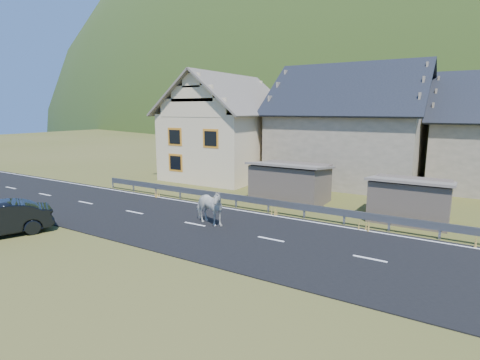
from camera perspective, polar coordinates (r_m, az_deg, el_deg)
The scene contains 11 objects.
ground at distance 15.84m, azimuth 4.74°, elevation -9.12°, with size 160.00×160.00×0.00m, color #404915.
road at distance 15.83m, azimuth 4.74°, elevation -9.05°, with size 60.00×7.00×0.04m, color black.
lane_markings at distance 15.82m, azimuth 4.74°, elevation -8.97°, with size 60.00×6.60×0.01m, color silver.
guardrail at distance 18.90m, azimuth 9.78°, elevation -4.16°, with size 28.10×0.09×0.75m.
shed_left at distance 22.06m, azimuth 7.69°, elevation -0.53°, with size 4.30×3.30×2.40m, color #66594C.
shed_right at distance 19.96m, azimuth 24.45°, elevation -2.89°, with size 3.80×2.90×2.20m, color #66594C.
house_cream at distance 30.33m, azimuth -2.00°, elevation 8.81°, with size 7.80×9.80×8.30m.
house_stone_a at distance 29.37m, azimuth 16.43°, elevation 8.86°, with size 10.80×9.80×8.90m.
mountain at distance 195.03m, azimuth 30.47°, elevation 1.76°, with size 440.00×280.00×260.00m, color #1E380D.
conifer_patch at distance 137.89m, azimuth 4.77°, elevation 10.95°, with size 76.00×50.00×28.00m, color black.
horse at distance 17.54m, azimuth -4.90°, elevation -4.05°, with size 2.05×0.94×1.73m, color silver.
Camera 1 is at (6.59, -13.37, 5.37)m, focal length 28.00 mm.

